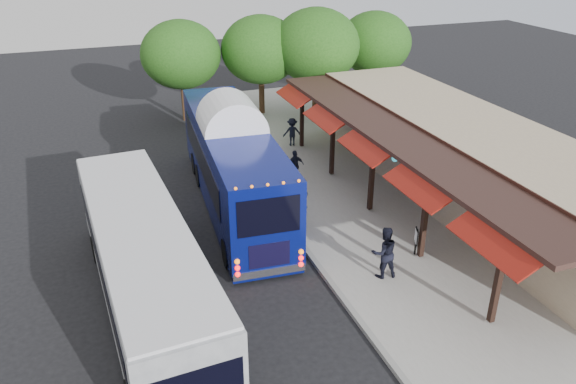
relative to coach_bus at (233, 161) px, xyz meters
name	(u,v)px	position (x,y,z in m)	size (l,w,h in m)	color
ground	(326,281)	(1.45, -6.73, -2.13)	(90.00, 90.00, 0.00)	black
sidewalk	(394,207)	(6.45, -2.73, -2.06)	(10.00, 40.00, 0.15)	#9E9B93
curb	(288,226)	(1.50, -2.73, -2.06)	(0.20, 40.00, 0.16)	gray
station_shelter	(465,160)	(9.83, -2.73, -0.28)	(8.15, 20.00, 3.60)	tan
coach_bus	(233,161)	(0.00, 0.00, 0.00)	(3.49, 12.53, 3.97)	#081162
city_bus	(144,262)	(-4.56, -6.14, -0.35)	(3.32, 12.14, 3.22)	gray
ped_a	(300,201)	(2.05, -2.66, -1.04)	(0.69, 0.45, 1.88)	black
ped_b	(384,252)	(3.34, -7.31, -1.03)	(0.93, 0.72, 1.91)	black
ped_c	(295,166)	(3.32, 1.27, -1.22)	(0.89, 0.37, 1.52)	black
ped_d	(292,132)	(4.83, 5.72, -1.20)	(1.00, 0.58, 1.55)	black
sign_board	(416,238)	(5.15, -6.48, -1.26)	(0.22, 0.46, 1.06)	black
tree_left	(261,50)	(5.06, 11.85, 2.08)	(4.93, 4.93, 6.31)	#382314
tree_mid	(316,46)	(8.12, 10.31, 2.40)	(5.31, 5.31, 6.80)	#382314
tree_right	(375,43)	(12.90, 11.73, 1.98)	(4.82, 4.82, 6.17)	#382314
tree_far	(181,55)	(0.21, 12.55, 1.99)	(4.83, 4.83, 6.18)	#382314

